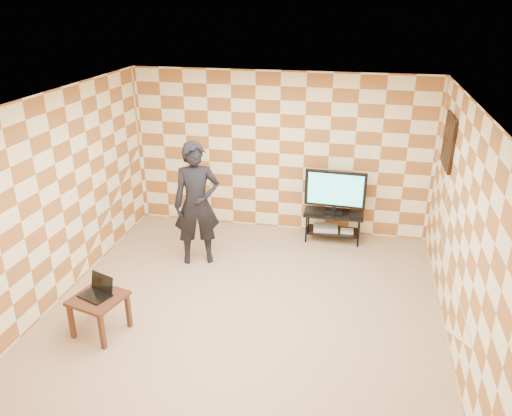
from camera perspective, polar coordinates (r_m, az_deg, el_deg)
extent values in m
plane|color=tan|center=(6.72, -1.08, -11.06)|extent=(5.00, 5.00, 0.00)
cube|color=#FCF0C2|center=(8.37, 2.70, 6.26)|extent=(5.00, 0.02, 2.70)
cube|color=#FCF0C2|center=(3.99, -9.52, -14.59)|extent=(5.00, 0.02, 2.70)
cube|color=#FCF0C2|center=(7.02, -21.47, 1.27)|extent=(0.02, 5.00, 2.70)
cube|color=#FCF0C2|center=(6.06, 22.58, -2.35)|extent=(0.02, 5.00, 2.70)
cube|color=white|center=(5.66, -1.28, 12.19)|extent=(5.00, 5.00, 0.02)
cube|color=black|center=(7.30, 21.16, 7.09)|extent=(0.04, 0.72, 0.72)
cube|color=black|center=(7.30, 21.16, 7.09)|extent=(0.04, 0.03, 0.68)
cube|color=black|center=(7.30, 21.16, 7.09)|extent=(0.04, 0.68, 0.03)
cube|color=black|center=(8.27, 8.87, -0.64)|extent=(0.96, 0.43, 0.04)
cube|color=black|center=(8.40, 8.74, -2.64)|extent=(0.87, 0.38, 0.03)
cylinder|color=black|center=(8.23, 5.76, -2.34)|extent=(0.03, 0.03, 0.50)
cylinder|color=black|center=(8.55, 6.03, -1.36)|extent=(0.03, 0.03, 0.50)
cylinder|color=black|center=(8.20, 11.64, -2.83)|extent=(0.03, 0.03, 0.50)
cylinder|color=black|center=(8.52, 11.69, -1.83)|extent=(0.03, 0.03, 0.50)
cube|color=black|center=(8.26, 8.89, -0.41)|extent=(0.30, 0.20, 0.03)
cube|color=black|center=(8.23, 8.91, -0.05)|extent=(0.07, 0.06, 0.08)
cube|color=black|center=(8.11, 9.06, 2.17)|extent=(0.98, 0.11, 0.60)
cube|color=#3BD7D8|center=(8.07, 9.05, 2.08)|extent=(0.88, 0.05, 0.52)
cube|color=silver|center=(8.40, 7.95, -2.26)|extent=(0.42, 0.32, 0.07)
cube|color=silver|center=(8.36, 10.35, -2.61)|extent=(0.21, 0.16, 0.05)
cube|color=#3D1D12|center=(6.27, -17.62, -9.80)|extent=(0.67, 0.67, 0.04)
cube|color=#3D1D12|center=(6.42, -20.33, -12.05)|extent=(0.06, 0.06, 0.46)
cube|color=#3D1D12|center=(6.68, -17.51, -10.14)|extent=(0.06, 0.06, 0.46)
cube|color=#3D1D12|center=(6.13, -17.18, -13.38)|extent=(0.06, 0.06, 0.46)
cube|color=#3D1D12|center=(6.40, -14.37, -11.30)|extent=(0.06, 0.06, 0.46)
cube|color=black|center=(6.27, -17.92, -9.52)|extent=(0.42, 0.36, 0.02)
cube|color=black|center=(6.27, -17.19, -8.16)|extent=(0.35, 0.18, 0.22)
imported|color=black|center=(7.41, -6.78, 0.46)|extent=(0.80, 0.66, 1.88)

